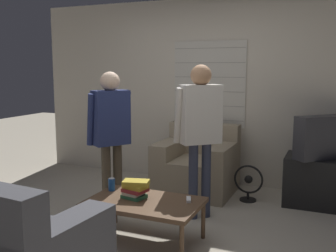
{
  "coord_description": "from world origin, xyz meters",
  "views": [
    {
      "loc": [
        1.66,
        -3.25,
        1.6
      ],
      "look_at": [
        0.08,
        0.5,
        1.0
      ],
      "focal_mm": 42.0,
      "sensor_mm": 36.0,
      "label": 1
    }
  ],
  "objects_px": {
    "armchair_beige": "(197,166)",
    "coffee_table": "(144,204)",
    "person_left_standing": "(111,126)",
    "book_stack": "(135,189)",
    "floor_fan": "(248,183)",
    "person_right_standing": "(200,122)",
    "tv": "(330,137)",
    "soda_can": "(112,184)",
    "spare_remote": "(189,199)"
  },
  "relations": [
    {
      "from": "person_left_standing",
      "to": "soda_can",
      "type": "distance_m",
      "value": 0.68
    },
    {
      "from": "person_right_standing",
      "to": "tv",
      "type": "bearing_deg",
      "value": -5.88
    },
    {
      "from": "person_left_standing",
      "to": "armchair_beige",
      "type": "bearing_deg",
      "value": 5.67
    },
    {
      "from": "spare_remote",
      "to": "floor_fan",
      "type": "height_order",
      "value": "floor_fan"
    },
    {
      "from": "person_left_standing",
      "to": "book_stack",
      "type": "xyz_separation_m",
      "value": [
        0.54,
        -0.49,
        -0.5
      ]
    },
    {
      "from": "soda_can",
      "to": "armchair_beige",
      "type": "bearing_deg",
      "value": 75.29
    },
    {
      "from": "spare_remote",
      "to": "armchair_beige",
      "type": "bearing_deg",
      "value": 85.47
    },
    {
      "from": "tv",
      "to": "floor_fan",
      "type": "distance_m",
      "value": 1.08
    },
    {
      "from": "coffee_table",
      "to": "floor_fan",
      "type": "distance_m",
      "value": 1.66
    },
    {
      "from": "person_left_standing",
      "to": "tv",
      "type": "bearing_deg",
      "value": -27.04
    },
    {
      "from": "floor_fan",
      "to": "coffee_table",
      "type": "bearing_deg",
      "value": -113.44
    },
    {
      "from": "armchair_beige",
      "to": "book_stack",
      "type": "height_order",
      "value": "armchair_beige"
    },
    {
      "from": "armchair_beige",
      "to": "soda_can",
      "type": "height_order",
      "value": "armchair_beige"
    },
    {
      "from": "tv",
      "to": "person_left_standing",
      "type": "height_order",
      "value": "person_left_standing"
    },
    {
      "from": "book_stack",
      "to": "soda_can",
      "type": "distance_m",
      "value": 0.34
    },
    {
      "from": "person_right_standing",
      "to": "coffee_table",
      "type": "bearing_deg",
      "value": -151.21
    },
    {
      "from": "armchair_beige",
      "to": "coffee_table",
      "type": "xyz_separation_m",
      "value": [
        0.04,
        -1.64,
        0.02
      ]
    },
    {
      "from": "armchair_beige",
      "to": "book_stack",
      "type": "bearing_deg",
      "value": 87.96
    },
    {
      "from": "armchair_beige",
      "to": "tv",
      "type": "xyz_separation_m",
      "value": [
        1.57,
        0.07,
        0.48
      ]
    },
    {
      "from": "person_right_standing",
      "to": "soda_can",
      "type": "relative_size",
      "value": 13.0
    },
    {
      "from": "tv",
      "to": "person_left_standing",
      "type": "xyz_separation_m",
      "value": [
        -2.19,
        -1.19,
        0.16
      ]
    },
    {
      "from": "armchair_beige",
      "to": "soda_can",
      "type": "xyz_separation_m",
      "value": [
        -0.39,
        -1.49,
        0.12
      ]
    },
    {
      "from": "tv",
      "to": "soda_can",
      "type": "relative_size",
      "value": 6.14
    },
    {
      "from": "book_stack",
      "to": "floor_fan",
      "type": "xyz_separation_m",
      "value": [
        0.77,
        1.48,
        -0.26
      ]
    },
    {
      "from": "person_left_standing",
      "to": "spare_remote",
      "type": "bearing_deg",
      "value": -74.88
    },
    {
      "from": "coffee_table",
      "to": "tv",
      "type": "xyz_separation_m",
      "value": [
        1.54,
        1.7,
        0.46
      ]
    },
    {
      "from": "person_left_standing",
      "to": "person_right_standing",
      "type": "xyz_separation_m",
      "value": [
        0.93,
        0.26,
        0.06
      ]
    },
    {
      "from": "person_right_standing",
      "to": "book_stack",
      "type": "height_order",
      "value": "person_right_standing"
    },
    {
      "from": "soda_can",
      "to": "floor_fan",
      "type": "height_order",
      "value": "soda_can"
    },
    {
      "from": "coffee_table",
      "to": "person_right_standing",
      "type": "xyz_separation_m",
      "value": [
        0.27,
        0.78,
        0.68
      ]
    },
    {
      "from": "floor_fan",
      "to": "person_right_standing",
      "type": "bearing_deg",
      "value": -117.69
    },
    {
      "from": "spare_remote",
      "to": "floor_fan",
      "type": "xyz_separation_m",
      "value": [
        0.28,
        1.36,
        -0.19
      ]
    },
    {
      "from": "person_left_standing",
      "to": "floor_fan",
      "type": "relative_size",
      "value": 3.52
    },
    {
      "from": "person_left_standing",
      "to": "spare_remote",
      "type": "distance_m",
      "value": 1.24
    },
    {
      "from": "tv",
      "to": "person_right_standing",
      "type": "bearing_deg",
      "value": -7.6
    },
    {
      "from": "coffee_table",
      "to": "floor_fan",
      "type": "xyz_separation_m",
      "value": [
        0.66,
        1.51,
        -0.14
      ]
    },
    {
      "from": "coffee_table",
      "to": "spare_remote",
      "type": "height_order",
      "value": "spare_remote"
    },
    {
      "from": "tv",
      "to": "floor_fan",
      "type": "bearing_deg",
      "value": -31.55
    },
    {
      "from": "book_stack",
      "to": "person_left_standing",
      "type": "bearing_deg",
      "value": 138.25
    },
    {
      "from": "tv",
      "to": "soda_can",
      "type": "distance_m",
      "value": 2.53
    },
    {
      "from": "person_right_standing",
      "to": "book_stack",
      "type": "relative_size",
      "value": 5.99
    },
    {
      "from": "armchair_beige",
      "to": "coffee_table",
      "type": "relative_size",
      "value": 0.93
    },
    {
      "from": "tv",
      "to": "person_right_standing",
      "type": "relative_size",
      "value": 0.47
    },
    {
      "from": "person_left_standing",
      "to": "person_right_standing",
      "type": "relative_size",
      "value": 0.96
    },
    {
      "from": "armchair_beige",
      "to": "coffee_table",
      "type": "bearing_deg",
      "value": 91.91
    },
    {
      "from": "tv",
      "to": "person_left_standing",
      "type": "bearing_deg",
      "value": -15.33
    },
    {
      "from": "armchair_beige",
      "to": "spare_remote",
      "type": "relative_size",
      "value": 7.1
    },
    {
      "from": "person_left_standing",
      "to": "book_stack",
      "type": "relative_size",
      "value": 5.72
    },
    {
      "from": "book_stack",
      "to": "person_right_standing",
      "type": "bearing_deg",
      "value": 62.89
    },
    {
      "from": "book_stack",
      "to": "floor_fan",
      "type": "relative_size",
      "value": 0.62
    }
  ]
}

